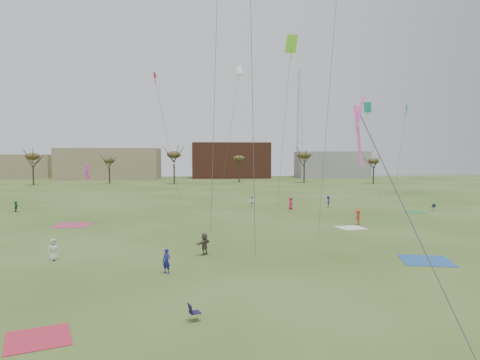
{
  "coord_description": "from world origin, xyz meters",
  "views": [
    {
      "loc": [
        -3.16,
        -29.36,
        7.93
      ],
      "look_at": [
        0.0,
        12.0,
        5.5
      ],
      "focal_mm": 32.39,
      "sensor_mm": 36.0,
      "label": 1
    }
  ],
  "objects": [
    {
      "name": "flyer_far_b",
      "position": [
        8.93,
        32.31,
        0.9
      ],
      "size": [
        0.9,
        1.04,
        1.8
      ],
      "primitive_type": "imported",
      "rotation": [
        0.0,
        0.0,
        1.12
      ],
      "color": "#C82248",
      "rests_on": "ground"
    },
    {
      "name": "tree_line",
      "position": [
        -2.85,
        79.12,
        7.09
      ],
      "size": [
        117.44,
        49.32,
        8.91
      ],
      "color": "#3A2B1E",
      "rests_on": "ground"
    },
    {
      "name": "spectator_fore_c",
      "position": [
        -3.4,
        4.63,
        0.88
      ],
      "size": [
        1.41,
        1.59,
        1.75
      ],
      "primitive_type": "imported",
      "rotation": [
        0.0,
        0.0,
        4.04
      ],
      "color": "brown",
      "rests_on": "ground"
    },
    {
      "name": "ground",
      "position": [
        0.0,
        0.0,
        0.0
      ],
      "size": [
        260.0,
        260.0,
        0.0
      ],
      "primitive_type": "plane",
      "color": "#2E4816",
      "rests_on": "ground"
    },
    {
      "name": "flyer_mid_b",
      "position": [
        13.77,
        17.85,
        0.9
      ],
      "size": [
        0.7,
        1.18,
        1.79
      ],
      "primitive_type": "imported",
      "rotation": [
        0.0,
        0.0,
        4.75
      ],
      "color": "#B73422",
      "rests_on": "ground"
    },
    {
      "name": "camp_chair_right",
      "position": [
        29.13,
        29.91,
        0.26
      ],
      "size": [
        0.72,
        0.7,
        0.87
      ],
      "rotation": [
        0.0,
        0.0,
        5.22
      ],
      "color": "#131D35",
      "rests_on": "ground"
    },
    {
      "name": "blanket_plum",
      "position": [
        -18.27,
        20.22,
        0.0
      ],
      "size": [
        3.88,
        3.88,
        0.03
      ],
      "primitive_type": "cube",
      "rotation": [
        0.0,
        0.0,
        1.56
      ],
      "color": "#B03658",
      "rests_on": "ground"
    },
    {
      "name": "flyer_near_right",
      "position": [
        -5.89,
        -0.55,
        0.82
      ],
      "size": [
        0.72,
        0.64,
        1.65
      ],
      "primitive_type": "imported",
      "rotation": [
        0.0,
        0.0,
        5.75
      ],
      "color": "navy",
      "rests_on": "ground"
    },
    {
      "name": "camp_chair_center",
      "position": [
        -3.79,
        -9.06,
        0.26
      ],
      "size": [
        0.69,
        0.66,
        0.87
      ],
      "rotation": [
        0.0,
        0.0,
        1.93
      ],
      "color": "#181539",
      "rests_on": "ground"
    },
    {
      "name": "flyer_far_c",
      "position": [
        15.11,
        34.57,
        0.86
      ],
      "size": [
        1.02,
        1.28,
        1.73
      ],
      "primitive_type": "imported",
      "rotation": [
        0.0,
        0.0,
        4.31
      ],
      "color": "#262093",
      "rests_on": "ground"
    },
    {
      "name": "building_tan",
      "position": [
        -35.0,
        115.0,
        5.0
      ],
      "size": [
        32.0,
        14.0,
        10.0
      ],
      "primitive_type": "cube",
      "color": "#937F60",
      "rests_on": "ground"
    },
    {
      "name": "building_grey",
      "position": [
        40.0,
        118.0,
        4.5
      ],
      "size": [
        24.0,
        12.0,
        9.0
      ],
      "primitive_type": "cube",
      "color": "gray",
      "rests_on": "ground"
    },
    {
      "name": "blanket_cream",
      "position": [
        12.39,
        16.05,
        0.0
      ],
      "size": [
        3.19,
        3.19,
        0.03
      ],
      "primitive_type": "cube",
      "rotation": [
        0.0,
        0.0,
        0.2
      ],
      "color": "silver",
      "rests_on": "ground"
    },
    {
      "name": "kites_aloft",
      "position": [
        2.2,
        26.9,
        21.75
      ],
      "size": [
        49.2,
        72.57,
        25.93
      ],
      "color": "red",
      "rests_on": "ground"
    },
    {
      "name": "blanket_blue",
      "position": [
        13.17,
        1.44,
        0.0
      ],
      "size": [
        4.28,
        4.28,
        0.03
      ],
      "primitive_type": "cube",
      "rotation": [
        0.0,
        0.0,
        1.33
      ],
      "color": "#23559A",
      "rests_on": "ground"
    },
    {
      "name": "blanket_red",
      "position": [
        -10.46,
        -10.56,
        0.0
      ],
      "size": [
        3.36,
        3.36,
        0.03
      ],
      "primitive_type": "cube",
      "rotation": [
        0.0,
        0.0,
        0.37
      ],
      "color": "#BB253C",
      "rests_on": "ground"
    },
    {
      "name": "spectator_mid_e",
      "position": [
        3.7,
        36.29,
        0.85
      ],
      "size": [
        1.05,
        1.04,
        1.71
      ],
      "primitive_type": "imported",
      "rotation": [
        0.0,
        0.0,
        5.54
      ],
      "color": "white",
      "rests_on": "ground"
    },
    {
      "name": "building_brick",
      "position": [
        5.0,
        120.0,
        6.0
      ],
      "size": [
        26.0,
        16.0,
        12.0
      ],
      "primitive_type": "cube",
      "color": "brown",
      "rests_on": "ground"
    },
    {
      "name": "flyer_near_left",
      "position": [
        -14.67,
        3.61,
        0.82
      ],
      "size": [
        0.95,
        0.85,
        1.64
      ],
      "primitive_type": "imported",
      "rotation": [
        0.0,
        0.0,
        0.51
      ],
      "color": "silver",
      "rests_on": "ground"
    },
    {
      "name": "flyer_far_a",
      "position": [
        -29.66,
        32.51,
        0.74
      ],
      "size": [
        0.66,
        1.42,
        1.47
      ],
      "primitive_type": "imported",
      "rotation": [
        0.0,
        0.0,
        1.74
      ],
      "color": "#256923",
      "rests_on": "ground"
    },
    {
      "name": "building_tan_west",
      "position": [
        -65.0,
        122.0,
        4.0
      ],
      "size": [
        20.0,
        12.0,
        8.0
      ],
      "primitive_type": "cube",
      "color": "#937F60",
      "rests_on": "ground"
    },
    {
      "name": "blanket_olive",
      "position": [
        25.75,
        27.92,
        0.0
      ],
      "size": [
        3.9,
        3.9,
        0.03
      ],
      "primitive_type": "cube",
      "rotation": [
        0.0,
        0.0,
        2.48
      ],
      "color": "#2E7F3F",
      "rests_on": "ground"
    },
    {
      "name": "radio_tower",
      "position": [
        30.0,
        125.0,
        19.21
      ],
      "size": [
        1.51,
        1.72,
        41.0
      ],
      "color": "#9EA3A8",
      "rests_on": "ground"
    }
  ]
}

